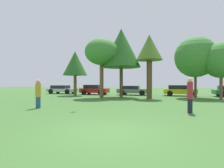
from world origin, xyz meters
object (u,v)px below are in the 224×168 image
(tree_2, at_px, (121,48))
(tree_5, at_px, (221,60))
(person_catcher, at_px, (190,94))
(person_thrower, at_px, (38,94))
(tree_1, at_px, (102,52))
(parked_car_silver, at_px, (62,89))
(tree_4, at_px, (195,57))
(frisbee, at_px, (82,76))
(parked_car_yellow, at_px, (179,90))
(tree_0, at_px, (75,64))
(parked_car_red, at_px, (94,90))
(tree_3, at_px, (149,49))
(parked_car_grey, at_px, (132,90))

(tree_2, height_order, tree_5, tree_2)
(person_catcher, bearing_deg, person_thrower, 0.00)
(tree_2, bearing_deg, person_thrower, -108.70)
(tree_1, height_order, parked_car_silver, tree_1)
(tree_1, xyz_separation_m, tree_2, (1.96, 0.97, 0.55))
(person_thrower, relative_size, tree_4, 0.27)
(tree_2, relative_size, tree_5, 1.37)
(frisbee, xyz_separation_m, tree_4, (8.18, 10.68, 2.34))
(parked_car_silver, xyz_separation_m, parked_car_yellow, (16.46, -0.26, 0.01))
(tree_0, relative_size, parked_car_red, 1.44)
(frisbee, distance_m, tree_4, 13.66)
(tree_0, distance_m, tree_4, 13.98)
(tree_4, xyz_separation_m, tree_5, (2.10, -1.03, -0.54))
(frisbee, bearing_deg, tree_3, 67.63)
(parked_car_grey, relative_size, parked_car_yellow, 1.07)
(tree_0, distance_m, parked_car_grey, 8.21)
(tree_1, bearing_deg, parked_car_red, 119.82)
(parked_car_red, bearing_deg, parked_car_grey, 7.08)
(tree_0, distance_m, parked_car_yellow, 13.38)
(parked_car_red, height_order, parked_car_yellow, parked_car_red)
(parked_car_silver, height_order, parked_car_yellow, parked_car_yellow)
(tree_1, height_order, tree_4, tree_4)
(tree_5, relative_size, parked_car_silver, 1.25)
(tree_5, bearing_deg, parked_car_grey, 157.56)
(tree_1, distance_m, tree_5, 11.95)
(person_thrower, distance_m, person_catcher, 8.76)
(tree_3, bearing_deg, parked_car_silver, 158.48)
(tree_2, height_order, parked_car_yellow, tree_2)
(tree_0, bearing_deg, tree_4, 0.88)
(parked_car_silver, bearing_deg, parked_car_grey, 0.37)
(person_thrower, height_order, tree_2, tree_2)
(tree_3, relative_size, parked_car_grey, 1.58)
(person_catcher, bearing_deg, tree_3, -76.94)
(parked_car_yellow, bearing_deg, tree_0, -165.97)
(parked_car_silver, bearing_deg, person_catcher, -39.35)
(tree_0, relative_size, tree_5, 1.01)
(parked_car_yellow, bearing_deg, tree_4, -62.12)
(tree_5, relative_size, parked_car_red, 1.43)
(frisbee, bearing_deg, tree_0, 118.97)
(tree_2, bearing_deg, tree_0, 169.04)
(person_thrower, height_order, tree_0, tree_0)
(tree_1, bearing_deg, frisbee, -79.43)
(tree_1, distance_m, parked_car_red, 6.78)
(tree_5, xyz_separation_m, parked_car_red, (-14.48, 3.27, -3.09))
(tree_5, distance_m, parked_car_grey, 10.47)
(person_thrower, distance_m, parked_car_grey, 14.25)
(parked_car_grey, xyz_separation_m, parked_car_yellow, (5.79, -0.11, 0.04))
(tree_5, xyz_separation_m, parked_car_grey, (-9.23, 3.81, -3.14))
(parked_car_grey, bearing_deg, tree_3, -63.01)
(parked_car_red, bearing_deg, parked_car_yellow, 3.39)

